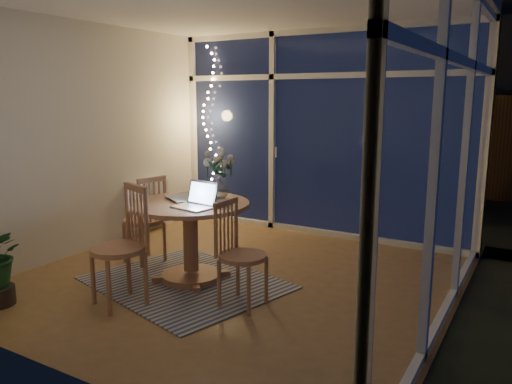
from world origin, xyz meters
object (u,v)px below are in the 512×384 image
(dining_table, at_px, (191,242))
(chair_front, at_px, (118,246))
(flower_vase, at_px, (219,188))
(chair_right, at_px, (243,254))
(chair_left, at_px, (144,218))
(laptop, at_px, (192,194))

(dining_table, bearing_deg, chair_front, -101.97)
(dining_table, relative_size, flower_vase, 5.45)
(chair_front, bearing_deg, chair_right, 49.21)
(dining_table, relative_size, chair_left, 1.18)
(chair_left, relative_size, laptop, 2.76)
(chair_right, xyz_separation_m, laptop, (-0.58, 0.07, 0.44))
(dining_table, distance_m, chair_right, 0.81)
(chair_front, xyz_separation_m, laptop, (0.35, 0.60, 0.38))
(chair_right, bearing_deg, chair_front, 119.46)
(dining_table, distance_m, chair_left, 0.81)
(laptop, bearing_deg, dining_table, 142.73)
(dining_table, relative_size, laptop, 3.26)
(chair_left, height_order, flower_vase, flower_vase)
(chair_right, relative_size, flower_vase, 4.42)
(chair_right, height_order, flower_vase, flower_vase)
(dining_table, xyz_separation_m, chair_front, (-0.17, -0.79, 0.14))
(chair_front, bearing_deg, chair_left, 142.01)
(chair_right, height_order, chair_front, chair_front)
(chair_left, xyz_separation_m, flower_vase, (0.90, 0.13, 0.40))
(chair_right, distance_m, flower_vase, 0.96)
(dining_table, xyz_separation_m, chair_left, (-0.78, 0.19, 0.09))
(chair_left, distance_m, chair_front, 1.15)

